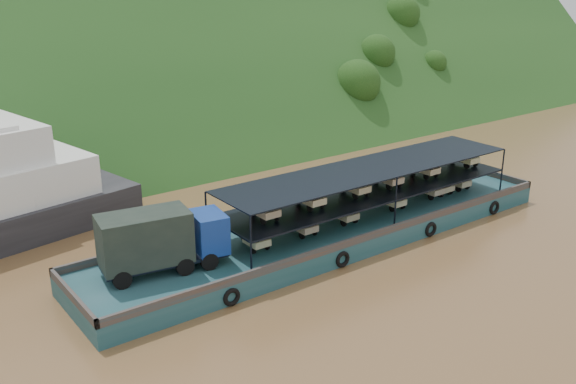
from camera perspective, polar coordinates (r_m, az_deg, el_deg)
ground at (r=43.29m, az=4.51°, el=-4.53°), size 160.00×160.00×0.00m
hillside at (r=72.83m, az=-14.43°, el=4.84°), size 140.00×39.60×39.60m
cargo_barge at (r=42.38m, az=2.52°, el=-3.26°), size 35.00×7.18×4.81m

